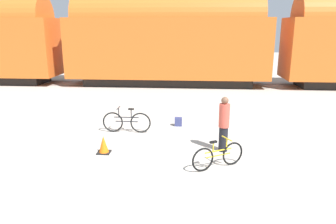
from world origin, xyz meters
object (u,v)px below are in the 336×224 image
(bicycle_yellow, at_px, (218,156))
(traffic_cone, at_px, (104,145))
(freight_train, at_px, (168,38))
(bicycle_black, at_px, (127,122))
(backpack, at_px, (178,122))
(person_in_red, at_px, (224,124))

(bicycle_yellow, xyz_separation_m, traffic_cone, (-3.43, 0.84, -0.10))
(freight_train, bearing_deg, bicycle_black, -94.16)
(freight_train, height_order, backpack, freight_train)
(backpack, distance_m, traffic_cone, 3.69)
(person_in_red, xyz_separation_m, backpack, (-1.52, 2.53, -0.71))
(bicycle_yellow, xyz_separation_m, bicycle_black, (-3.12, 2.89, 0.04))
(traffic_cone, bearing_deg, person_in_red, 7.03)
(bicycle_black, relative_size, backpack, 5.24)
(bicycle_yellow, relative_size, traffic_cone, 2.63)
(freight_train, xyz_separation_m, traffic_cone, (-1.03, -12.04, -2.76))
(freight_train, relative_size, bicycle_yellow, 27.81)
(bicycle_black, bearing_deg, person_in_red, -25.33)
(traffic_cone, bearing_deg, bicycle_yellow, -13.75)
(bicycle_black, distance_m, backpack, 2.09)
(bicycle_black, bearing_deg, freight_train, 85.84)
(bicycle_yellow, bearing_deg, person_in_red, 79.23)
(bicycle_black, relative_size, traffic_cone, 3.24)
(person_in_red, distance_m, backpack, 3.03)
(person_in_red, bearing_deg, bicycle_yellow, -78.63)
(bicycle_black, xyz_separation_m, traffic_cone, (-0.31, -2.05, -0.14))
(bicycle_black, height_order, person_in_red, person_in_red)
(bicycle_black, height_order, backpack, bicycle_black)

